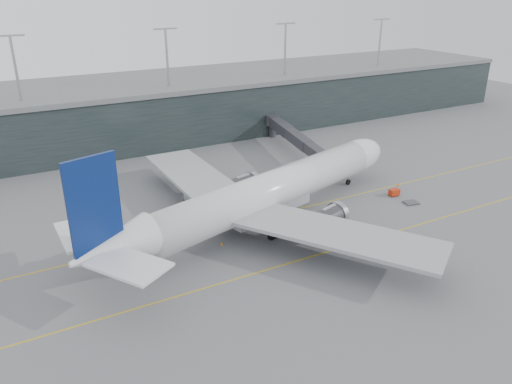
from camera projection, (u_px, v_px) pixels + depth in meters
ground at (236, 213)px, 93.14m from camera, size 320.00×320.00×0.00m
taxiline_a at (246, 221)px, 89.90m from camera, size 160.00×0.25×0.02m
taxiline_b at (295, 261)px, 76.99m from camera, size 160.00×0.25×0.02m
taxiline_lead_main at (216, 175)px, 111.50m from camera, size 0.25×60.00×0.02m
terminal at (141, 109)px, 136.99m from camera, size 240.00×36.00×29.00m
main_aircraft at (269, 192)px, 87.86m from camera, size 70.47×64.80×20.13m
jet_bridge at (291, 138)px, 121.74m from camera, size 11.08×43.24×6.18m
gse_cart at (394, 192)px, 100.38m from camera, size 2.09×1.37×1.40m
baggage_dolly at (411, 203)px, 97.16m from camera, size 3.02×2.60×0.27m
uld_a at (189, 196)px, 98.13m from camera, size 2.26×2.04×1.70m
uld_b at (197, 191)px, 100.74m from camera, size 2.01×1.73×1.62m
uld_c at (213, 191)px, 100.37m from camera, size 2.52×2.31×1.85m
cone_nose at (398, 184)px, 105.49m from camera, size 0.39×0.39×0.63m
cone_wing_stbd at (326, 246)px, 80.87m from camera, size 0.42×0.42×0.67m
cone_wing_port at (255, 182)px, 106.70m from camera, size 0.40×0.40×0.63m
cone_tail at (222, 243)px, 81.65m from camera, size 0.41×0.41×0.65m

